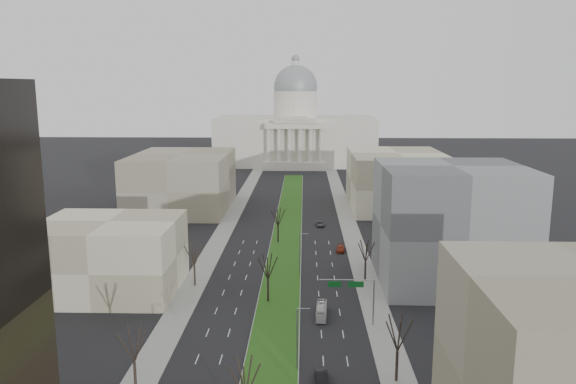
% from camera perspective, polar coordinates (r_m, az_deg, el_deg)
% --- Properties ---
extents(ground, '(600.00, 600.00, 0.00)m').
position_cam_1_polar(ground, '(143.89, -0.21, -5.19)').
color(ground, black).
rests_on(ground, ground).
extents(median, '(8.00, 222.03, 0.20)m').
position_cam_1_polar(median, '(142.89, -0.23, -5.26)').
color(median, '#999993').
rests_on(median, ground).
extents(sidewalk_left, '(5.00, 330.00, 0.15)m').
position_cam_1_polar(sidewalk_left, '(121.95, -8.94, -8.24)').
color(sidewalk_left, gray).
rests_on(sidewalk_left, ground).
extents(sidewalk_right, '(5.00, 330.00, 0.15)m').
position_cam_1_polar(sidewalk_right, '(120.64, 7.82, -8.42)').
color(sidewalk_right, gray).
rests_on(sidewalk_right, ground).
extents(capitol, '(80.00, 46.00, 55.00)m').
position_cam_1_polar(capitol, '(288.87, 0.76, 6.10)').
color(capitol, beige).
rests_on(capitol, ground).
extents(building_beige_left, '(26.00, 22.00, 14.00)m').
position_cam_1_polar(building_beige_left, '(114.61, -17.65, -6.23)').
color(building_beige_left, tan).
rests_on(building_beige_left, ground).
extents(building_grey_right, '(28.00, 26.00, 24.00)m').
position_cam_1_polar(building_grey_right, '(117.42, 16.16, -3.22)').
color(building_grey_right, '#5C5E61').
rests_on(building_grey_right, ground).
extents(building_far_left, '(30.00, 40.00, 18.00)m').
position_cam_1_polar(building_far_left, '(185.17, -10.70, 1.06)').
color(building_far_left, gray).
rests_on(building_far_left, ground).
extents(building_far_right, '(30.00, 40.00, 18.00)m').
position_cam_1_polar(building_far_right, '(188.30, 10.95, 1.21)').
color(building_far_right, tan).
rests_on(building_far_right, ground).
extents(tree_left_mid, '(5.40, 5.40, 9.72)m').
position_cam_1_polar(tree_left_mid, '(76.94, -15.44, -14.59)').
color(tree_left_mid, black).
rests_on(tree_left_mid, ground).
extents(tree_left_far, '(5.28, 5.28, 9.50)m').
position_cam_1_polar(tree_left_far, '(113.30, -9.53, -6.15)').
color(tree_left_far, black).
rests_on(tree_left_far, ground).
extents(tree_right_mid, '(5.52, 5.52, 9.94)m').
position_cam_1_polar(tree_right_mid, '(78.38, 11.12, -13.79)').
color(tree_right_mid, black).
rests_on(tree_right_mid, ground).
extents(tree_right_far, '(5.04, 5.04, 9.07)m').
position_cam_1_polar(tree_right_far, '(115.80, 7.91, -5.89)').
color(tree_right_far, black).
rests_on(tree_right_far, ground).
extents(tree_median_a, '(5.40, 5.40, 9.72)m').
position_cam_1_polar(tree_median_a, '(67.02, -4.38, -18.21)').
color(tree_median_a, black).
rests_on(tree_median_a, ground).
extents(tree_median_b, '(5.40, 5.40, 9.72)m').
position_cam_1_polar(tree_median_b, '(103.72, -2.06, -7.50)').
color(tree_median_b, black).
rests_on(tree_median_b, ground).
extents(tree_median_c, '(5.40, 5.40, 9.72)m').
position_cam_1_polar(tree_median_c, '(142.22, -1.02, -2.47)').
color(tree_median_c, black).
rests_on(tree_median_c, ground).
extents(streetlamp_median_b, '(1.90, 0.20, 9.16)m').
position_cam_1_polar(streetlamp_median_b, '(81.06, 0.97, -14.54)').
color(streetlamp_median_b, gray).
rests_on(streetlamp_median_b, ground).
extents(streetlamp_median_c, '(1.90, 0.20, 9.16)m').
position_cam_1_polar(streetlamp_median_c, '(118.48, 1.21, -6.27)').
color(streetlamp_median_c, gray).
rests_on(streetlamp_median_c, ground).
extents(mast_arm_signs, '(9.12, 0.24, 8.09)m').
position_cam_1_polar(mast_arm_signs, '(94.83, 7.07, -9.93)').
color(mast_arm_signs, gray).
rests_on(mast_arm_signs, ground).
extents(car_black, '(1.90, 4.83, 1.57)m').
position_cam_1_polar(car_black, '(79.56, 3.42, -18.34)').
color(car_black, black).
rests_on(car_black, ground).
extents(car_red, '(2.36, 4.91, 1.38)m').
position_cam_1_polar(car_red, '(137.09, 5.36, -5.75)').
color(car_red, maroon).
rests_on(car_red, ground).
extents(car_grey_far, '(2.49, 4.86, 1.31)m').
position_cam_1_polar(car_grey_far, '(160.92, 3.28, -3.25)').
color(car_grey_far, '#47484E').
rests_on(car_grey_far, ground).
extents(box_van, '(2.13, 7.49, 2.06)m').
position_cam_1_polar(box_van, '(99.69, 3.42, -11.94)').
color(box_van, white).
rests_on(box_van, ground).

